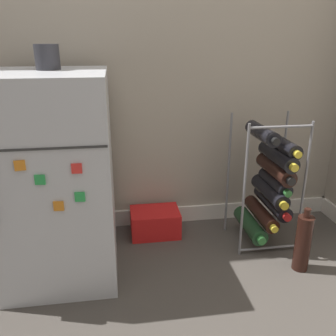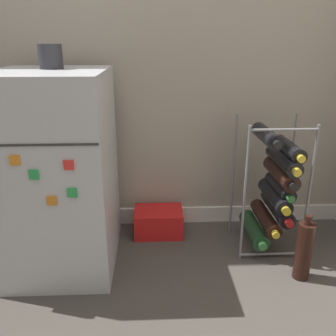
{
  "view_description": "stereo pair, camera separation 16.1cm",
  "coord_description": "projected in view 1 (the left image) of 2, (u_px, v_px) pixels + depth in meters",
  "views": [
    {
      "loc": [
        -0.21,
        -1.17,
        0.98
      ],
      "look_at": [
        0.01,
        0.33,
        0.43
      ],
      "focal_mm": 38.0,
      "sensor_mm": 36.0,
      "label": 1
    },
    {
      "loc": [
        -0.05,
        -1.18,
        0.98
      ],
      "look_at": [
        0.01,
        0.33,
        0.43
      ],
      "focal_mm": 38.0,
      "sensor_mm": 36.0,
      "label": 2
    }
  ],
  "objects": [
    {
      "name": "fridge_top_cup",
      "position": [
        47.0,
        57.0,
        1.4
      ],
      "size": [
        0.1,
        0.1,
        0.1
      ],
      "color": "#28282D",
      "rests_on": "mini_fridge"
    },
    {
      "name": "soda_box",
      "position": [
        155.0,
        222.0,
        1.89
      ],
      "size": [
        0.26,
        0.18,
        0.13
      ],
      "color": "red",
      "rests_on": "ground_plane"
    },
    {
      "name": "loose_bottle_floor",
      "position": [
        303.0,
        243.0,
        1.58
      ],
      "size": [
        0.07,
        0.07,
        0.3
      ],
      "color": "black",
      "rests_on": "ground_plane"
    },
    {
      "name": "wine_rack",
      "position": [
        269.0,
        183.0,
        1.75
      ],
      "size": [
        0.3,
        0.33,
        0.65
      ],
      "color": "slate",
      "rests_on": "ground_plane"
    },
    {
      "name": "ground_plane",
      "position": [
        177.0,
        296.0,
        1.45
      ],
      "size": [
        14.0,
        14.0,
        0.0
      ],
      "primitive_type": "plane",
      "color": "#423D38"
    },
    {
      "name": "mini_fridge",
      "position": [
        56.0,
        177.0,
        1.51
      ],
      "size": [
        0.47,
        0.57,
        0.87
      ],
      "color": "#B7BABF",
      "rests_on": "ground_plane"
    }
  ]
}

